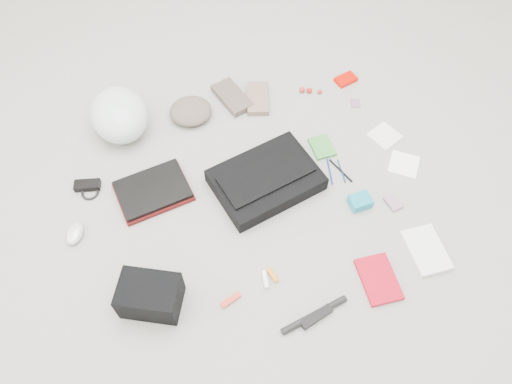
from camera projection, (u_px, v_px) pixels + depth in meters
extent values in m
plane|color=gray|center=(256.00, 198.00, 2.19)|extent=(4.00, 4.00, 0.00)
cube|color=black|center=(266.00, 180.00, 2.20)|extent=(0.52, 0.43, 0.07)
cube|color=black|center=(266.00, 174.00, 2.17)|extent=(0.44, 0.29, 0.01)
cube|color=#4D0D0D|center=(153.00, 192.00, 2.20)|extent=(0.35, 0.29, 0.02)
cube|color=black|center=(153.00, 189.00, 2.18)|extent=(0.34, 0.27, 0.02)
ellipsoid|color=silver|center=(119.00, 115.00, 2.33)|extent=(0.31, 0.36, 0.20)
ellipsoid|color=brown|center=(191.00, 111.00, 2.43)|extent=(0.23, 0.22, 0.07)
cube|color=brown|center=(232.00, 97.00, 2.50)|extent=(0.18, 0.25, 0.03)
cube|color=#806357|center=(258.00, 98.00, 2.50)|extent=(0.15, 0.23, 0.03)
cube|color=black|center=(87.00, 185.00, 2.21)|extent=(0.12, 0.07, 0.03)
torus|color=black|center=(90.00, 193.00, 2.20)|extent=(0.10, 0.10, 0.01)
ellipsoid|color=silver|center=(75.00, 233.00, 2.08)|extent=(0.10, 0.13, 0.04)
cube|color=black|center=(150.00, 296.00, 1.87)|extent=(0.27, 0.23, 0.15)
cube|color=red|center=(231.00, 300.00, 1.93)|extent=(0.09, 0.05, 0.01)
cylinder|color=white|center=(265.00, 279.00, 1.97)|extent=(0.03, 0.07, 0.02)
cylinder|color=orange|center=(273.00, 275.00, 1.99)|extent=(0.04, 0.07, 0.02)
cube|color=black|center=(316.00, 317.00, 1.89)|extent=(0.14, 0.07, 0.03)
cylinder|color=black|center=(314.00, 315.00, 1.89)|extent=(0.28, 0.09, 0.03)
cube|color=red|center=(379.00, 279.00, 1.97)|extent=(0.14, 0.20, 0.02)
cube|color=white|center=(426.00, 250.00, 2.04)|extent=(0.14, 0.21, 0.02)
cube|color=#348433|center=(322.00, 147.00, 2.34)|extent=(0.10, 0.13, 0.01)
cylinder|color=navy|center=(330.00, 172.00, 2.27)|extent=(0.03, 0.14, 0.01)
cylinder|color=black|center=(341.00, 171.00, 2.27)|extent=(0.07, 0.15, 0.01)
cylinder|color=navy|center=(342.00, 171.00, 2.27)|extent=(0.02, 0.13, 0.01)
cube|color=teal|center=(360.00, 201.00, 2.16)|extent=(0.10, 0.08, 0.05)
cube|color=#A47596|center=(393.00, 203.00, 2.17)|extent=(0.07, 0.09, 0.01)
cube|color=silver|center=(385.00, 136.00, 2.38)|extent=(0.17, 0.17, 0.01)
cube|color=white|center=(404.00, 164.00, 2.29)|extent=(0.18, 0.18, 0.01)
sphere|color=#AE2D20|center=(302.00, 90.00, 2.53)|extent=(0.03, 0.03, 0.03)
sphere|color=#A7170E|center=(309.00, 90.00, 2.53)|extent=(0.03, 0.03, 0.03)
sphere|color=#AF2118|center=(320.00, 92.00, 2.53)|extent=(0.03, 0.03, 0.02)
cube|color=red|center=(346.00, 79.00, 2.58)|extent=(0.12, 0.10, 0.02)
cube|color=gray|center=(355.00, 103.00, 2.50)|extent=(0.06, 0.07, 0.00)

